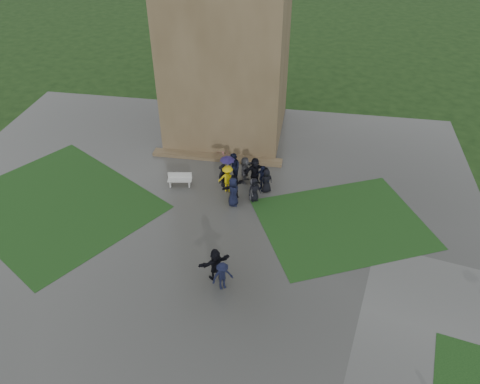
% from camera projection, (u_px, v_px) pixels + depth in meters
% --- Properties ---
extents(ground, '(120.00, 120.00, 0.00)m').
position_uv_depth(ground, '(175.00, 269.00, 23.91)').
color(ground, black).
extents(plaza, '(34.00, 34.00, 0.02)m').
position_uv_depth(plaza, '(185.00, 242.00, 25.49)').
color(plaza, '#363634').
rests_on(plaza, ground).
extents(lawn_inset_left, '(14.10, 13.46, 0.01)m').
position_uv_depth(lawn_inset_left, '(57.00, 204.00, 28.19)').
color(lawn_inset_left, '#143412').
rests_on(lawn_inset_left, plaza).
extents(lawn_inset_right, '(11.12, 10.15, 0.01)m').
position_uv_depth(lawn_inset_right, '(343.00, 223.00, 26.74)').
color(lawn_inset_right, '#143412').
rests_on(lawn_inset_right, plaza).
extents(tower, '(8.00, 8.00, 18.00)m').
position_uv_depth(tower, '(227.00, 7.00, 30.47)').
color(tower, brown).
rests_on(tower, ground).
extents(tower_plinth, '(9.00, 0.80, 0.22)m').
position_uv_depth(tower_plinth, '(217.00, 157.00, 32.24)').
color(tower_plinth, brown).
rests_on(tower_plinth, plaza).
extents(bench, '(1.56, 0.70, 0.87)m').
position_uv_depth(bench, '(180.00, 179.00, 29.51)').
color(bench, '#B8B8B3').
rests_on(bench, plaza).
extents(visitor_cluster, '(3.66, 3.83, 2.56)m').
position_uv_depth(visitor_cluster, '(242.00, 176.00, 28.82)').
color(visitor_cluster, black).
rests_on(visitor_cluster, plaza).
extents(pedestrian_mid, '(1.17, 1.01, 1.62)m').
position_uv_depth(pedestrian_mid, '(222.00, 276.00, 22.36)').
color(pedestrian_mid, black).
rests_on(pedestrian_mid, plaza).
extents(pedestrian_near, '(1.71, 1.47, 1.81)m').
position_uv_depth(pedestrian_near, '(216.00, 264.00, 22.88)').
color(pedestrian_near, black).
rests_on(pedestrian_near, plaza).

